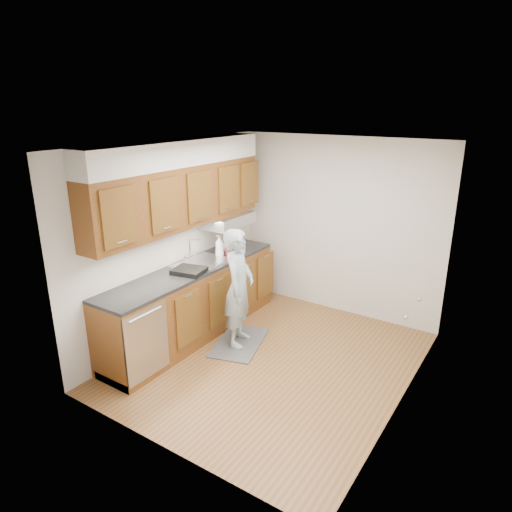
{
  "coord_description": "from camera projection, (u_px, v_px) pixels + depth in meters",
  "views": [
    {
      "loc": [
        2.43,
        -4.06,
        2.93
      ],
      "look_at": [
        -0.4,
        0.25,
        1.17
      ],
      "focal_mm": 32.0,
      "sensor_mm": 36.0,
      "label": 1
    }
  ],
  "objects": [
    {
      "name": "floor",
      "position": [
        272.0,
        361.0,
        5.42
      ],
      "size": [
        3.5,
        3.5,
        0.0
      ],
      "primitive_type": "plane",
      "color": "brown",
      "rests_on": "ground"
    },
    {
      "name": "wall_back",
      "position": [
        338.0,
        227.0,
        6.4
      ],
      "size": [
        3.0,
        0.02,
        2.5
      ],
      "primitive_type": "cube",
      "color": "silver",
      "rests_on": "floor"
    },
    {
      "name": "counter",
      "position": [
        193.0,
        300.0,
        5.88
      ],
      "size": [
        0.64,
        2.8,
        1.3
      ],
      "color": "brown",
      "rests_on": "floor"
    },
    {
      "name": "soap_bottle_b",
      "position": [
        241.0,
        247.0,
        6.26
      ],
      "size": [
        0.08,
        0.09,
        0.17
      ],
      "primitive_type": "imported",
      "rotation": [
        0.0,
        0.0,
        -0.09
      ],
      "color": "white",
      "rests_on": "counter"
    },
    {
      "name": "wall_right",
      "position": [
        411.0,
        291.0,
        4.24
      ],
      "size": [
        0.02,
        3.5,
        2.5
      ],
      "primitive_type": "cube",
      "color": "silver",
      "rests_on": "floor"
    },
    {
      "name": "dish_rack",
      "position": [
        189.0,
        271.0,
        5.55
      ],
      "size": [
        0.42,
        0.38,
        0.06
      ],
      "primitive_type": "cube",
      "rotation": [
        0.0,
        0.0,
        0.19
      ],
      "color": "black",
      "rests_on": "counter"
    },
    {
      "name": "closet_door",
      "position": [
        416.0,
        302.0,
        4.55
      ],
      "size": [
        0.02,
        1.22,
        2.05
      ],
      "primitive_type": "cube",
      "color": "white",
      "rests_on": "wall_right"
    },
    {
      "name": "floor_mat",
      "position": [
        239.0,
        342.0,
        5.82
      ],
      "size": [
        0.77,
        1.03,
        0.02
      ],
      "primitive_type": "cube",
      "rotation": [
        0.0,
        0.0,
        0.28
      ],
      "color": "#58585B",
      "rests_on": "floor"
    },
    {
      "name": "soda_can",
      "position": [
        228.0,
        252.0,
        6.13
      ],
      "size": [
        0.08,
        0.08,
        0.13
      ],
      "primitive_type": "cylinder",
      "rotation": [
        0.0,
        0.0,
        -0.11
      ],
      "color": "#B81F2F",
      "rests_on": "counter"
    },
    {
      "name": "steel_can",
      "position": [
        237.0,
        248.0,
        6.29
      ],
      "size": [
        0.09,
        0.09,
        0.12
      ],
      "primitive_type": "cylinder",
      "rotation": [
        0.0,
        0.0,
        -0.39
      ],
      "color": "#A5A5AA",
      "rests_on": "counter"
    },
    {
      "name": "ceiling",
      "position": [
        275.0,
        146.0,
        4.62
      ],
      "size": [
        3.5,
        3.5,
        0.0
      ],
      "primitive_type": "plane",
      "rotation": [
        3.14,
        0.0,
        0.0
      ],
      "color": "white",
      "rests_on": "wall_left"
    },
    {
      "name": "person",
      "position": [
        239.0,
        280.0,
        5.54
      ],
      "size": [
        0.57,
        0.69,
        1.69
      ],
      "primitive_type": "imported",
      "rotation": [
        0.0,
        0.0,
        1.91
      ],
      "color": "#93A7B3",
      "rests_on": "floor_mat"
    },
    {
      "name": "soap_bottle_a",
      "position": [
        219.0,
        246.0,
        6.11
      ],
      "size": [
        0.14,
        0.14,
        0.3
      ],
      "primitive_type": "imported",
      "rotation": [
        0.0,
        0.0,
        -0.21
      ],
      "color": "white",
      "rests_on": "counter"
    },
    {
      "name": "wall_left",
      "position": [
        173.0,
        240.0,
        5.8
      ],
      "size": [
        0.02,
        3.5,
        2.5
      ],
      "primitive_type": "cube",
      "color": "silver",
      "rests_on": "floor"
    },
    {
      "name": "upper_cabinets",
      "position": [
        182.0,
        186.0,
        5.52
      ],
      "size": [
        0.47,
        2.8,
        1.21
      ],
      "color": "brown",
      "rests_on": "wall_left"
    },
    {
      "name": "soap_bottle_c",
      "position": [
        225.0,
        246.0,
        6.34
      ],
      "size": [
        0.16,
        0.16,
        0.16
      ],
      "primitive_type": "imported",
      "rotation": [
        0.0,
        0.0,
        0.3
      ],
      "color": "white",
      "rests_on": "counter"
    }
  ]
}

